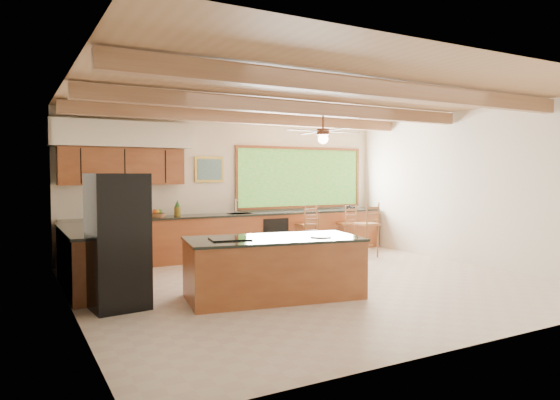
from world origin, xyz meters
TOP-DOWN VIEW (x-y plane):
  - ground at (0.00, 0.00)m, footprint 7.20×7.20m
  - room_shell at (-0.17, 0.65)m, footprint 7.27×6.54m
  - counter_run at (-0.82, 2.52)m, footprint 7.12×3.10m
  - island at (-1.00, -0.49)m, footprint 2.61×1.56m
  - refrigerator at (-3.05, -0.04)m, footprint 0.75×0.74m
  - bar_stool_a at (0.95, 1.55)m, footprint 0.46×0.46m
  - bar_stool_b at (1.37, 2.39)m, footprint 0.41×0.41m
  - bar_stool_c at (2.35, 1.54)m, footprint 0.44×0.44m
  - bar_stool_d at (2.44, 2.39)m, footprint 0.38×0.38m

SIDE VIEW (x-z plane):
  - ground at x=0.00m, z-range 0.00..0.00m
  - island at x=-1.00m, z-range -0.01..0.87m
  - counter_run at x=-0.82m, z-range -0.15..1.08m
  - bar_stool_a at x=0.95m, z-range 0.09..1.05m
  - bar_stool_d at x=2.44m, z-range 0.10..1.15m
  - bar_stool_b at x=1.37m, z-range 0.10..1.19m
  - bar_stool_c at x=2.35m, z-range 0.11..1.27m
  - refrigerator at x=-3.05m, z-range 0.00..1.76m
  - room_shell at x=-0.17m, z-range 0.70..3.72m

